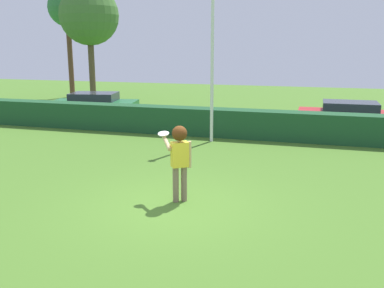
# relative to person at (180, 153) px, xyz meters

# --- Properties ---
(ground_plane) EXTENTS (60.00, 60.00, 0.00)m
(ground_plane) POSITION_rel_person_xyz_m (-0.07, -0.32, -1.15)
(ground_plane) COLOR #487427
(person) EXTENTS (0.80, 0.57, 1.79)m
(person) POSITION_rel_person_xyz_m (0.00, 0.00, 0.00)
(person) COLOR #7F6953
(person) RESTS_ON ground
(frisbee) EXTENTS (0.26, 0.26, 0.08)m
(frisbee) POSITION_rel_person_xyz_m (-0.48, 0.26, 0.38)
(frisbee) COLOR white
(lamppost) EXTENTS (0.24, 0.24, 6.05)m
(lamppost) POSITION_rel_person_xyz_m (-0.80, 6.37, 2.19)
(lamppost) COLOR silver
(lamppost) RESTS_ON ground
(hedge_row) EXTENTS (27.60, 0.90, 1.10)m
(hedge_row) POSITION_rel_person_xyz_m (-0.07, 7.42, -0.60)
(hedge_row) COLOR #1D4C29
(hedge_row) RESTS_ON ground
(parked_car_green) EXTENTS (4.45, 2.47, 1.25)m
(parked_car_green) POSITION_rel_person_xyz_m (-7.73, 10.00, -0.46)
(parked_car_green) COLOR #1E6633
(parked_car_green) RESTS_ON ground
(parked_car_red) EXTENTS (4.20, 1.81, 1.25)m
(parked_car_red) POSITION_rel_person_xyz_m (4.30, 9.91, -0.46)
(parked_car_red) COLOR #B21E1E
(parked_car_red) RESTS_ON ground
(oak_tree) EXTENTS (3.62, 3.62, 7.15)m
(oak_tree) POSITION_rel_person_xyz_m (-10.72, 15.24, 4.15)
(oak_tree) COLOR brown
(oak_tree) RESTS_ON ground
(maple_tree) EXTENTS (2.56, 2.56, 7.32)m
(maple_tree) POSITION_rel_person_xyz_m (-13.56, 17.40, 4.77)
(maple_tree) COLOR brown
(maple_tree) RESTS_ON ground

